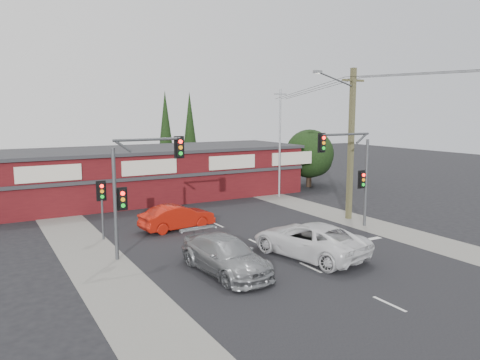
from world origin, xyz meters
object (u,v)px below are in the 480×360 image
red_sedan (177,217)px  utility_pole (350,139)px  white_suv (309,240)px  shop_building (146,173)px  silver_suv (225,255)px

red_sedan → utility_pole: utility_pole is taller
white_suv → shop_building: (-2.02, 19.20, 1.28)m
red_sedan → shop_building: 11.06m
silver_suv → red_sedan: bearing=78.9°
red_sedan → shop_building: size_ratio=0.17×
red_sedan → shop_building: shop_building is taller
white_suv → shop_building: size_ratio=0.23×
red_sedan → white_suv: bearing=-163.4°
white_suv → utility_pole: (7.33, 5.21, 4.54)m
red_sedan → utility_pole: (11.01, -3.15, 4.63)m
red_sedan → silver_suv: bearing=165.4°
silver_suv → red_sedan: size_ratio=1.19×
shop_building → utility_pole: size_ratio=2.73×
white_suv → shop_building: shop_building is taller
utility_pole → red_sedan: bearing=164.0°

